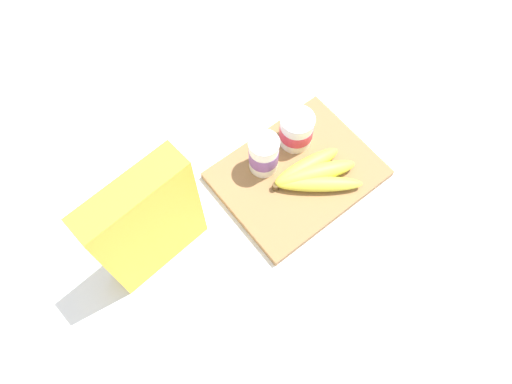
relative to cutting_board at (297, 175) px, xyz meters
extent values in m
plane|color=white|center=(0.00, 0.00, -0.01)|extent=(2.40, 2.40, 0.00)
cube|color=olive|center=(0.00, 0.00, 0.00)|extent=(0.33, 0.26, 0.02)
cube|color=yellow|center=(-0.33, 0.04, 0.13)|extent=(0.20, 0.07, 0.28)
cylinder|color=white|center=(-0.05, 0.06, 0.06)|extent=(0.06, 0.06, 0.09)
cylinder|color=#7A4C99|center=(-0.05, 0.06, 0.06)|extent=(0.06, 0.06, 0.04)
cylinder|color=silver|center=(-0.05, 0.06, 0.10)|extent=(0.06, 0.06, 0.00)
cylinder|color=white|center=(0.05, 0.07, 0.05)|extent=(0.07, 0.07, 0.08)
cylinder|color=#DB384C|center=(0.05, 0.07, 0.05)|extent=(0.07, 0.07, 0.03)
cylinder|color=silver|center=(0.05, 0.07, 0.09)|extent=(0.07, 0.07, 0.00)
ellipsoid|color=#D9D840|center=(0.01, -0.05, 0.03)|extent=(0.16, 0.14, 0.03)
ellipsoid|color=#D9D840|center=(0.02, -0.03, 0.03)|extent=(0.18, 0.10, 0.04)
ellipsoid|color=#D9D840|center=(0.02, -0.01, 0.03)|extent=(0.16, 0.06, 0.04)
cylinder|color=brown|center=(-0.06, 0.00, 0.02)|extent=(0.01, 0.01, 0.02)
camera|label=1|loc=(-0.37, -0.32, 0.91)|focal=33.25mm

